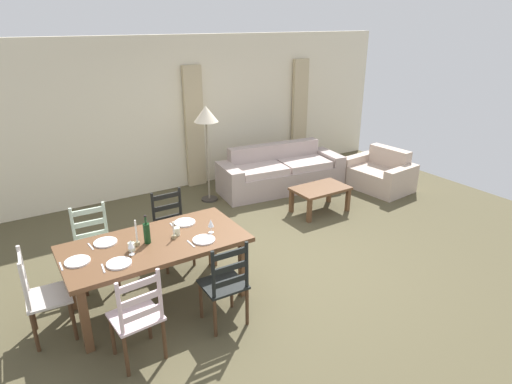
{
  "coord_description": "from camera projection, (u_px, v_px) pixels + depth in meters",
  "views": [
    {
      "loc": [
        -2.69,
        -4.02,
        2.94
      ],
      "look_at": [
        0.24,
        0.63,
        0.75
      ],
      "focal_mm": 30.58,
      "sensor_mm": 36.0,
      "label": 1
    }
  ],
  "objects": [
    {
      "name": "fork_head_west",
      "position": [
        61.0,
        266.0,
        4.14
      ],
      "size": [
        0.02,
        0.17,
        0.01
      ],
      "primitive_type": "cube",
      "rotation": [
        0.0,
        0.0,
        -0.01
      ],
      "color": "silver",
      "rests_on": "dining_table"
    },
    {
      "name": "dinner_plate_near_left",
      "position": [
        119.0,
        263.0,
        4.18
      ],
      "size": [
        0.24,
        0.24,
        0.02
      ],
      "primitive_type": "cylinder",
      "color": "white",
      "rests_on": "dining_table"
    },
    {
      "name": "fork_near_right",
      "position": [
        191.0,
        244.0,
        4.55
      ],
      "size": [
        0.02,
        0.17,
        0.01
      ],
      "primitive_type": "cube",
      "rotation": [
        0.0,
        0.0,
        0.03
      ],
      "color": "silver",
      "rests_on": "dining_table"
    },
    {
      "name": "dinner_plate_far_left",
      "position": [
        105.0,
        242.0,
        4.57
      ],
      "size": [
        0.24,
        0.24,
        0.02
      ],
      "primitive_type": "cylinder",
      "color": "white",
      "rests_on": "dining_table"
    },
    {
      "name": "curtain_panel_right",
      "position": [
        299.0,
        113.0,
        9.11
      ],
      "size": [
        0.35,
        0.08,
        2.2
      ],
      "primitive_type": "cube",
      "color": "tan",
      "rests_on": "ground_plane"
    },
    {
      "name": "candle_tall",
      "position": [
        137.0,
        238.0,
        4.49
      ],
      "size": [
        0.05,
        0.05,
        0.29
      ],
      "color": "#998C66",
      "rests_on": "dining_table"
    },
    {
      "name": "coffee_cup_secondary",
      "position": [
        131.0,
        247.0,
        4.41
      ],
      "size": [
        0.07,
        0.07,
        0.09
      ],
      "primitive_type": "cylinder",
      "color": "beige",
      "rests_on": "dining_table"
    },
    {
      "name": "fork_far_right",
      "position": [
        173.0,
        226.0,
        4.94
      ],
      "size": [
        0.03,
        0.17,
        0.01
      ],
      "primitive_type": "cube",
      "rotation": [
        0.0,
        0.0,
        -0.06
      ],
      "color": "silver",
      "rests_on": "dining_table"
    },
    {
      "name": "dinner_plate_near_right",
      "position": [
        204.0,
        240.0,
        4.62
      ],
      "size": [
        0.24,
        0.24,
        0.02
      ],
      "primitive_type": "cylinder",
      "color": "white",
      "rests_on": "dining_table"
    },
    {
      "name": "candle_short",
      "position": [
        174.0,
        234.0,
        4.65
      ],
      "size": [
        0.05,
        0.05,
        0.2
      ],
      "color": "#998C66",
      "rests_on": "dining_table"
    },
    {
      "name": "armchair_upholstered",
      "position": [
        380.0,
        175.0,
        8.09
      ],
      "size": [
        0.91,
        1.23,
        0.72
      ],
      "color": "#C3AC9A",
      "rests_on": "ground_plane"
    },
    {
      "name": "coffee_cup_primary",
      "position": [
        177.0,
        231.0,
        4.72
      ],
      "size": [
        0.07,
        0.07,
        0.09
      ],
      "primitive_type": "cylinder",
      "color": "beige",
      "rests_on": "dining_table"
    },
    {
      "name": "coffee_table",
      "position": [
        320.0,
        191.0,
        7.02
      ],
      "size": [
        0.9,
        0.56,
        0.42
      ],
      "color": "brown",
      "rests_on": "ground_plane"
    },
    {
      "name": "wall_far",
      "position": [
        164.0,
        116.0,
        7.68
      ],
      "size": [
        9.6,
        0.16,
        2.7
      ],
      "primitive_type": "cube",
      "color": "beige",
      "rests_on": "ground_plane"
    },
    {
      "name": "dining_chair_near_right",
      "position": [
        225.0,
        284.0,
        4.34
      ],
      "size": [
        0.43,
        0.41,
        0.96
      ],
      "color": "black",
      "rests_on": "ground_plane"
    },
    {
      "name": "dining_chair_far_left",
      "position": [
        94.0,
        247.0,
        5.06
      ],
      "size": [
        0.44,
        0.42,
        0.96
      ],
      "color": "silver",
      "rests_on": "ground_plane"
    },
    {
      "name": "wine_glass_near_right",
      "position": [
        211.0,
        224.0,
        4.75
      ],
      "size": [
        0.06,
        0.06,
        0.16
      ],
      "color": "white",
      "rests_on": "dining_table"
    },
    {
      "name": "fork_far_left",
      "position": [
        91.0,
        247.0,
        4.5
      ],
      "size": [
        0.03,
        0.17,
        0.01
      ],
      "primitive_type": "cube",
      "rotation": [
        0.0,
        0.0,
        0.08
      ],
      "color": "silver",
      "rests_on": "dining_table"
    },
    {
      "name": "dining_chair_far_right",
      "position": [
        172.0,
        229.0,
        5.5
      ],
      "size": [
        0.42,
        0.4,
        0.96
      ],
      "color": "black",
      "rests_on": "ground_plane"
    },
    {
      "name": "ground_plane",
      "position": [
        266.0,
        266.0,
        5.59
      ],
      "size": [
        9.6,
        9.6,
        0.02
      ],
      "primitive_type": "cube",
      "color": "#4D472F"
    },
    {
      "name": "dining_chair_near_left",
      "position": [
        138.0,
        317.0,
        3.87
      ],
      "size": [
        0.45,
        0.43,
        0.96
      ],
      "color": "beige",
      "rests_on": "ground_plane"
    },
    {
      "name": "dining_table",
      "position": [
        156.0,
        249.0,
        4.63
      ],
      "size": [
        1.9,
        0.96,
        0.75
      ],
      "color": "brown",
      "rests_on": "ground_plane"
    },
    {
      "name": "standing_lamp",
      "position": [
        206.0,
        120.0,
        7.08
      ],
      "size": [
        0.4,
        0.4,
        1.64
      ],
      "color": "#332D28",
      "rests_on": "ground_plane"
    },
    {
      "name": "curtain_panel_left",
      "position": [
        194.0,
        128.0,
        7.92
      ],
      "size": [
        0.35,
        0.08,
        2.2
      ],
      "primitive_type": "cube",
      "color": "tan",
      "rests_on": "ground_plane"
    },
    {
      "name": "wine_bottle",
      "position": [
        147.0,
        233.0,
        4.53
      ],
      "size": [
        0.07,
        0.07,
        0.32
      ],
      "color": "#143819",
      "rests_on": "dining_table"
    },
    {
      "name": "dinner_plate_head_west",
      "position": [
        77.0,
        261.0,
        4.21
      ],
      "size": [
        0.24,
        0.24,
        0.02
      ],
      "primitive_type": "cylinder",
      "color": "white",
      "rests_on": "dining_table"
    },
    {
      "name": "dining_chair_head_west",
      "position": [
        42.0,
        295.0,
        4.17
      ],
      "size": [
        0.42,
        0.44,
        0.96
      ],
      "color": "beige",
      "rests_on": "ground_plane"
    },
    {
      "name": "couch",
      "position": [
        280.0,
        173.0,
        8.03
      ],
      "size": [
        2.36,
        1.07,
        0.8
      ],
      "color": "#AC9993",
      "rests_on": "ground_plane"
    },
    {
      "name": "fork_near_left",
      "position": [
        103.0,
        268.0,
        4.1
      ],
      "size": [
        0.03,
        0.17,
        0.01
      ],
      "primitive_type": "cube",
      "rotation": [
        0.0,
        0.0,
        -0.09
      ],
      "color": "silver",
      "rests_on": "dining_table"
    },
    {
      "name": "dinner_plate_far_right",
      "position": [
        185.0,
        222.0,
        5.01
      ],
      "size": [
        0.24,
        0.24,
        0.02
      ],
      "primitive_type": "cylinder",
      "color": "white",
      "rests_on": "dining_table"
    },
    {
      "name": "wine_glass_near_left",
      "position": [
        131.0,
        245.0,
        4.31
      ],
      "size": [
        0.06,
        0.06,
        0.16
      ],
      "color": "white",
      "rests_on": "dining_table"
    }
  ]
}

